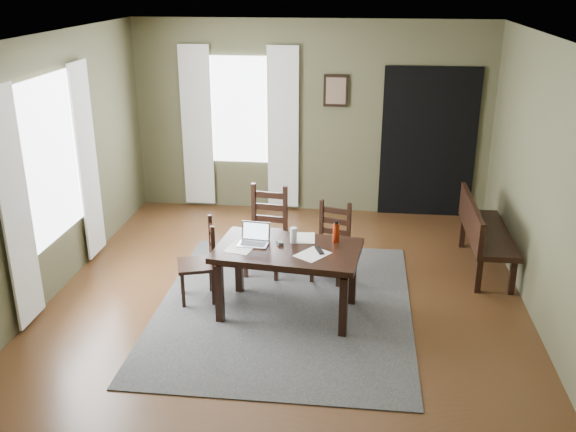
# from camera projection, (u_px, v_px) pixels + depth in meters

# --- Properties ---
(ground) EXTENTS (5.00, 6.00, 0.01)m
(ground) POSITION_uv_depth(u_px,v_px,m) (285.00, 307.00, 6.68)
(ground) COLOR #492C16
(room_shell) EXTENTS (5.02, 6.02, 2.71)m
(room_shell) POSITION_uv_depth(u_px,v_px,m) (284.00, 138.00, 6.04)
(room_shell) COLOR brown
(room_shell) RESTS_ON ground
(rug) EXTENTS (2.60, 3.20, 0.01)m
(rug) POSITION_uv_depth(u_px,v_px,m) (285.00, 306.00, 6.68)
(rug) COLOR #3A3A3A
(rug) RESTS_ON ground
(dining_table) EXTENTS (1.50, 1.00, 0.71)m
(dining_table) POSITION_uv_depth(u_px,v_px,m) (288.00, 256.00, 6.35)
(dining_table) COLOR black
(dining_table) RESTS_ON rug
(chair_end) EXTENTS (0.48, 0.48, 0.88)m
(chair_end) POSITION_uv_depth(u_px,v_px,m) (201.00, 262.00, 6.69)
(chair_end) COLOR black
(chair_end) RESTS_ON rug
(chair_back_left) EXTENTS (0.49, 0.49, 1.00)m
(chair_back_left) POSITION_uv_depth(u_px,v_px,m) (266.00, 232.00, 7.32)
(chair_back_left) COLOR black
(chair_back_left) RESTS_ON rug
(chair_back_right) EXTENTS (0.47, 0.47, 0.87)m
(chair_back_right) POSITION_uv_depth(u_px,v_px,m) (331.00, 243.00, 7.18)
(chair_back_right) COLOR black
(chair_back_right) RESTS_ON rug
(bench) EXTENTS (0.47, 1.46, 0.83)m
(bench) POSITION_uv_depth(u_px,v_px,m) (482.00, 229.00, 7.39)
(bench) COLOR black
(bench) RESTS_ON ground
(laptop) EXTENTS (0.32, 0.26, 0.20)m
(laptop) POSITION_uv_depth(u_px,v_px,m) (255.00, 238.00, 6.42)
(laptop) COLOR #B7B7BC
(laptop) RESTS_ON dining_table
(computer_mouse) EXTENTS (0.08, 0.10, 0.03)m
(computer_mouse) POSITION_uv_depth(u_px,v_px,m) (280.00, 243.00, 6.40)
(computer_mouse) COLOR #3F3F42
(computer_mouse) RESTS_ON dining_table
(tv_remote) EXTENTS (0.11, 0.18, 0.02)m
(tv_remote) POSITION_uv_depth(u_px,v_px,m) (319.00, 251.00, 6.23)
(tv_remote) COLOR black
(tv_remote) RESTS_ON dining_table
(drinking_glass) EXTENTS (0.10, 0.10, 0.16)m
(drinking_glass) POSITION_uv_depth(u_px,v_px,m) (294.00, 235.00, 6.42)
(drinking_glass) COLOR silver
(drinking_glass) RESTS_ON dining_table
(water_bottle) EXTENTS (0.08, 0.08, 0.22)m
(water_bottle) POSITION_uv_depth(u_px,v_px,m) (336.00, 232.00, 6.43)
(water_bottle) COLOR #B02B0D
(water_bottle) RESTS_ON dining_table
(paper_a) EXTENTS (0.31, 0.37, 0.00)m
(paper_a) POSITION_uv_depth(u_px,v_px,m) (241.00, 247.00, 6.33)
(paper_a) COLOR white
(paper_a) RESTS_ON dining_table
(paper_b) EXTENTS (0.38, 0.40, 0.00)m
(paper_b) POSITION_uv_depth(u_px,v_px,m) (313.00, 254.00, 6.17)
(paper_b) COLOR white
(paper_b) RESTS_ON dining_table
(paper_c) EXTENTS (0.25, 0.31, 0.00)m
(paper_c) POSITION_uv_depth(u_px,v_px,m) (304.00, 238.00, 6.55)
(paper_c) COLOR white
(paper_c) RESTS_ON dining_table
(window_left) EXTENTS (0.01, 1.30, 1.70)m
(window_left) POSITION_uv_depth(u_px,v_px,m) (50.00, 160.00, 6.62)
(window_left) COLOR white
(window_left) RESTS_ON ground
(window_back) EXTENTS (1.00, 0.01, 1.50)m
(window_back) POSITION_uv_depth(u_px,v_px,m) (240.00, 110.00, 9.03)
(window_back) COLOR white
(window_back) RESTS_ON ground
(curtain_left_near) EXTENTS (0.03, 0.48, 2.30)m
(curtain_left_near) POSITION_uv_depth(u_px,v_px,m) (16.00, 210.00, 5.94)
(curtain_left_near) COLOR silver
(curtain_left_near) RESTS_ON ground
(curtain_left_far) EXTENTS (0.03, 0.48, 2.30)m
(curtain_left_far) POSITION_uv_depth(u_px,v_px,m) (87.00, 162.00, 7.47)
(curtain_left_far) COLOR silver
(curtain_left_far) RESTS_ON ground
(curtain_back_left) EXTENTS (0.44, 0.03, 2.30)m
(curtain_back_left) POSITION_uv_depth(u_px,v_px,m) (197.00, 127.00, 9.16)
(curtain_back_left) COLOR silver
(curtain_back_left) RESTS_ON ground
(curtain_back_right) EXTENTS (0.44, 0.03, 2.30)m
(curtain_back_right) POSITION_uv_depth(u_px,v_px,m) (283.00, 129.00, 9.03)
(curtain_back_right) COLOR silver
(curtain_back_right) RESTS_ON ground
(framed_picture) EXTENTS (0.34, 0.03, 0.44)m
(framed_picture) POSITION_uv_depth(u_px,v_px,m) (336.00, 91.00, 8.78)
(framed_picture) COLOR black
(framed_picture) RESTS_ON ground
(doorway_back) EXTENTS (1.30, 0.03, 2.10)m
(doorway_back) POSITION_uv_depth(u_px,v_px,m) (428.00, 143.00, 8.89)
(doorway_back) COLOR black
(doorway_back) RESTS_ON ground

